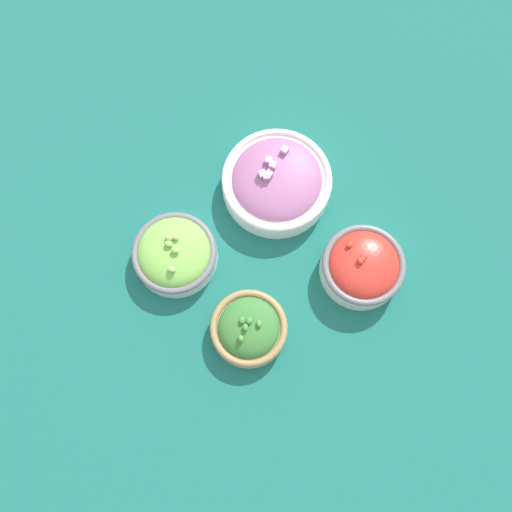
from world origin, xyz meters
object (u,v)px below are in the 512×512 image
bowl_lettuce (175,254)px  bowl_red_onion (277,181)px  bowl_cherry_tomatoes (363,266)px  bowl_broccoli (249,328)px

bowl_lettuce → bowl_red_onion: 0.22m
bowl_lettuce → bowl_cherry_tomatoes: bearing=163.3°
bowl_lettuce → bowl_broccoli: size_ratio=1.13×
bowl_red_onion → bowl_broccoli: bowl_red_onion is taller
bowl_red_onion → bowl_cherry_tomatoes: (-0.11, 0.18, 0.00)m
bowl_red_onion → bowl_lettuce: bearing=24.3°
bowl_cherry_tomatoes → bowl_red_onion: bearing=-59.7°
bowl_lettuce → bowl_cherry_tomatoes: bowl_cherry_tomatoes is taller
bowl_red_onion → bowl_cherry_tomatoes: bearing=120.3°
bowl_lettuce → bowl_broccoli: (-0.10, 0.15, -0.00)m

